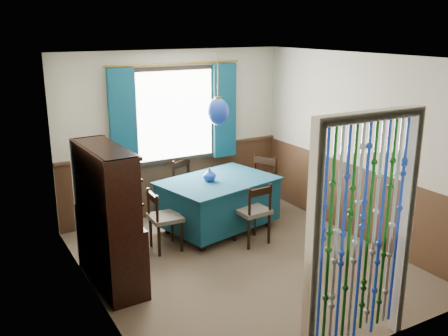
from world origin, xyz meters
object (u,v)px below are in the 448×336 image
pendant_lamp (218,111)px  bowl_shelf (120,197)px  chair_near (253,212)px  sideboard (109,237)px  vase_table (209,175)px  chair_right (260,185)px  chair_far (189,186)px  vase_sideboard (104,201)px  dining_table (218,201)px  chair_left (163,218)px

pendant_lamp → bowl_shelf: pendant_lamp is taller
chair_near → sideboard: sideboard is taller
vase_table → chair_right: bearing=12.1°
pendant_lamp → vase_table: size_ratio=5.57×
chair_near → bowl_shelf: size_ratio=3.74×
chair_near → sideboard: size_ratio=0.53×
chair_far → chair_right: chair_right is taller
bowl_shelf → vase_sideboard: size_ratio=1.34×
bowl_shelf → vase_sideboard: (0.00, 0.63, -0.24)m
dining_table → chair_right: 0.88m
chair_near → pendant_lamp: 1.43m
chair_left → vase_sideboard: vase_sideboard is taller
bowl_shelf → vase_sideboard: bowl_shelf is taller
chair_near → vase_table: vase_table is taller
chair_far → vase_sideboard: 2.02m
chair_left → vase_table: (0.81, 0.24, 0.40)m
vase_sideboard → vase_table: bearing=14.9°
sideboard → chair_near: bearing=0.3°
chair_far → chair_near: bearing=77.5°
chair_left → bowl_shelf: bearing=-42.0°
chair_right → chair_left: bearing=78.7°
chair_far → sideboard: size_ratio=0.55×
chair_right → pendant_lamp: size_ratio=0.93×
vase_sideboard → sideboard: bearing=-100.8°
dining_table → vase_sideboard: vase_sideboard is taller
pendant_lamp → sideboard: bearing=-157.9°
chair_far → vase_table: vase_table is taller
dining_table → bowl_shelf: (-1.74, -1.05, 0.68)m
chair_left → chair_right: chair_right is taller
chair_near → chair_right: chair_right is taller
dining_table → vase_sideboard: 1.85m
chair_near → chair_far: (-0.30, 1.34, 0.02)m
chair_left → pendant_lamp: pendant_lamp is taller
chair_near → dining_table: bearing=102.3°
chair_far → chair_right: bearing=128.0°
dining_table → chair_left: bearing=-179.1°
bowl_shelf → chair_far: bearing=47.3°
chair_left → vase_sideboard: bearing=-74.4°
pendant_lamp → bowl_shelf: 2.12m
dining_table → sideboard: 1.95m
chair_near → pendant_lamp: size_ratio=0.87×
pendant_lamp → bowl_shelf: bearing=-148.9°
vase_table → sideboard: bearing=-156.0°
chair_left → bowl_shelf: (-0.80, -0.82, 0.68)m
chair_near → chair_right: bearing=48.0°
chair_near → chair_left: chair_near is taller
chair_left → vase_sideboard: 0.94m
chair_left → sideboard: size_ratio=0.51×
chair_right → pendant_lamp: pendant_lamp is taller
vase_table → bowl_shelf: bearing=-146.6°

